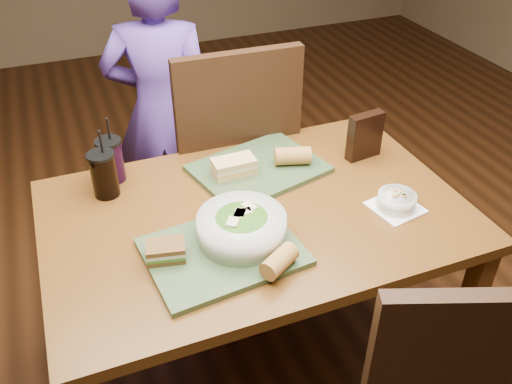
% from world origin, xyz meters
% --- Properties ---
extents(ground, '(6.00, 6.00, 0.00)m').
position_xyz_m(ground, '(0.00, 0.00, 0.00)').
color(ground, '#381C0B').
rests_on(ground, ground).
extents(dining_table, '(1.30, 0.85, 0.75)m').
position_xyz_m(dining_table, '(0.00, 0.00, 0.66)').
color(dining_table, '#593411').
rests_on(dining_table, ground).
extents(chair_far, '(0.49, 0.49, 1.10)m').
position_xyz_m(chair_far, '(0.10, 0.54, 0.61)').
color(chair_far, black).
rests_on(chair_far, ground).
extents(diner, '(0.57, 0.47, 1.36)m').
position_xyz_m(diner, '(-0.09, 0.90, 0.68)').
color(diner, '#543593').
rests_on(diner, ground).
extents(tray_near, '(0.45, 0.36, 0.02)m').
position_xyz_m(tray_near, '(-0.16, -0.16, 0.76)').
color(tray_near, '#334728').
rests_on(tray_near, dining_table).
extents(tray_far, '(0.49, 0.41, 0.02)m').
position_xyz_m(tray_far, '(0.09, 0.21, 0.76)').
color(tray_far, '#334728').
rests_on(tray_far, dining_table).
extents(salad_bowl, '(0.26, 0.26, 0.08)m').
position_xyz_m(salad_bowl, '(-0.09, -0.13, 0.81)').
color(salad_bowl, silver).
rests_on(salad_bowl, tray_near).
extents(soup_bowl, '(0.17, 0.17, 0.06)m').
position_xyz_m(soup_bowl, '(0.41, -0.15, 0.78)').
color(soup_bowl, white).
rests_on(soup_bowl, dining_table).
extents(sandwich_near, '(0.12, 0.09, 0.05)m').
position_xyz_m(sandwich_near, '(-0.32, -0.13, 0.79)').
color(sandwich_near, '#593819').
rests_on(sandwich_near, tray_near).
extents(sandwich_far, '(0.14, 0.08, 0.06)m').
position_xyz_m(sandwich_far, '(-0.00, 0.19, 0.80)').
color(sandwich_far, tan).
rests_on(sandwich_far, tray_far).
extents(baguette_near, '(0.12, 0.10, 0.06)m').
position_xyz_m(baguette_near, '(-0.05, -0.29, 0.80)').
color(baguette_near, '#AD7533').
rests_on(baguette_near, tray_near).
extents(baguette_far, '(0.14, 0.09, 0.06)m').
position_xyz_m(baguette_far, '(0.21, 0.18, 0.80)').
color(baguette_far, '#AD7533').
rests_on(baguette_far, tray_far).
extents(cup_cola, '(0.09, 0.09, 0.24)m').
position_xyz_m(cup_cola, '(-0.42, 0.26, 0.83)').
color(cup_cola, black).
rests_on(cup_cola, dining_table).
extents(cup_berry, '(0.09, 0.09, 0.23)m').
position_xyz_m(cup_berry, '(-0.38, 0.34, 0.83)').
color(cup_berry, black).
rests_on(cup_berry, dining_table).
extents(chip_bag, '(0.13, 0.06, 0.17)m').
position_xyz_m(chip_bag, '(0.47, 0.16, 0.84)').
color(chip_bag, black).
rests_on(chip_bag, dining_table).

